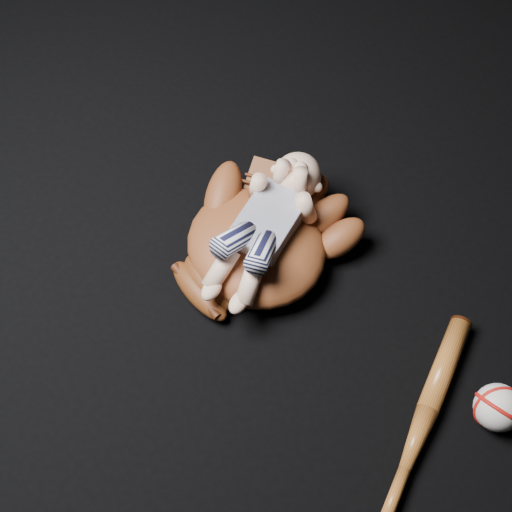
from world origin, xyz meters
name	(u,v)px	position (x,y,z in m)	size (l,w,h in m)	color
baseball_glove	(256,242)	(-0.19, 0.13, 0.06)	(0.36, 0.41, 0.13)	#5F2B14
newborn_baby	(262,228)	(-0.17, 0.13, 0.12)	(0.17, 0.36, 0.15)	beige
baseball_bat	(423,422)	(0.26, 0.03, 0.02)	(0.04, 0.44, 0.04)	#9C541E
baseball	(498,407)	(0.35, 0.12, 0.04)	(0.09, 0.09, 0.09)	silver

